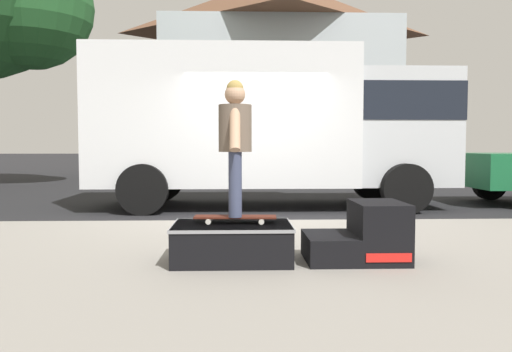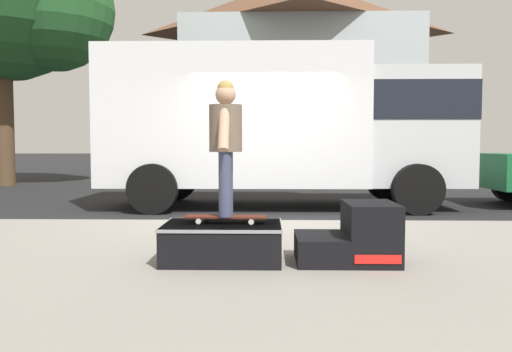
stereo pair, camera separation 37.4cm
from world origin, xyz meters
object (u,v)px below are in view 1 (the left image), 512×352
object	(u,v)px
skate_box	(232,241)
skateboard	(235,217)
kicker_ramp	(363,236)
skater_kid	(235,136)
box_truck	(273,121)

from	to	relation	value
skate_box	skateboard	bearing A→B (deg)	60.27
kicker_ramp	skater_kid	size ratio (longest dim) A/B	0.73
kicker_ramp	box_truck	distance (m)	5.59
box_truck	skateboard	bearing A→B (deg)	-97.67
box_truck	kicker_ramp	bearing A→B (deg)	-84.67
skate_box	kicker_ramp	size ratio (longest dim) A/B	1.20
skate_box	box_truck	distance (m)	5.63
skate_box	skateboard	xyz separation A→B (m)	(0.03, 0.05, 0.22)
skateboard	box_truck	bearing A→B (deg)	82.33
skateboard	box_truck	xyz separation A→B (m)	(0.72, 5.35, 1.17)
skateboard	skate_box	bearing A→B (deg)	-119.73
skate_box	skater_kid	bearing A→B (deg)	60.27
skater_kid	box_truck	distance (m)	5.41
skateboard	kicker_ramp	bearing A→B (deg)	-2.38
kicker_ramp	box_truck	bearing A→B (deg)	95.33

